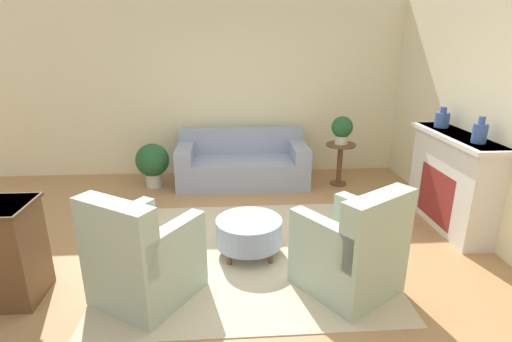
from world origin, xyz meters
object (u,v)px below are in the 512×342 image
vase_mantel_near (442,119)px  potted_plant_floor (153,162)px  armchair_right (352,252)px  vase_mantel_far (480,132)px  armchair_left (142,260)px  ottoman_table (249,232)px  side_table (340,158)px  couch (242,164)px  potted_plant_on_side_table (342,129)px

vase_mantel_near → potted_plant_floor: (-3.79, 1.22, -0.85)m
armchair_right → potted_plant_floor: size_ratio=1.54×
vase_mantel_far → vase_mantel_near: bearing=90.0°
armchair_left → vase_mantel_far: size_ratio=3.69×
ottoman_table → vase_mantel_far: (2.43, 0.14, 0.99)m
armchair_right → side_table: bearing=77.0°
armchair_left → potted_plant_floor: 2.85m
couch → potted_plant_floor: size_ratio=2.94×
ottoman_table → side_table: size_ratio=1.06×
armchair_right → vase_mantel_near: 2.39m
couch → side_table: (1.50, -0.19, 0.13)m
vase_mantel_near → potted_plant_floor: 4.07m
potted_plant_floor → ottoman_table: bearing=-57.4°
armchair_right → side_table: (0.63, 2.72, 0.05)m
vase_mantel_near → armchair_right: bearing=-133.9°
couch → side_table: couch is taller
potted_plant_floor → armchair_left: bearing=-82.0°
couch → side_table: bearing=-7.1°
side_table → vase_mantel_far: vase_mantel_far is taller
ottoman_table → vase_mantel_far: bearing=3.4°
armchair_left → ottoman_table: size_ratio=1.50×
armchair_right → potted_plant_floor: armchair_right is taller
armchair_right → couch: bearing=106.7°
potted_plant_on_side_table → ottoman_table: bearing=-126.9°
vase_mantel_far → potted_plant_floor: vase_mantel_far is taller
couch → armchair_right: 3.03m
couch → vase_mantel_near: bearing=-28.2°
side_table → potted_plant_on_side_table: size_ratio=1.56×
couch → vase_mantel_near: size_ratio=7.83×
vase_mantel_near → vase_mantel_far: size_ratio=0.90×
ottoman_table → couch: bearing=89.6°
armchair_right → side_table: armchair_right is taller
armchair_left → potted_plant_on_side_table: (2.47, 2.72, 0.50)m
armchair_right → vase_mantel_near: (1.55, 1.61, 0.85)m
vase_mantel_near → vase_mantel_far: (-0.00, -0.76, 0.01)m
side_table → armchair_left: bearing=-132.3°
couch → armchair_right: size_ratio=1.90×
armchair_right → vase_mantel_near: vase_mantel_near is taller
ottoman_table → potted_plant_floor: 2.52m
ottoman_table → vase_mantel_near: (2.43, 0.91, 0.98)m
potted_plant_on_side_table → vase_mantel_far: bearing=-63.9°
armchair_left → vase_mantel_far: 3.60m
armchair_left → side_table: (2.47, 2.72, 0.05)m
couch → vase_mantel_near: (2.42, -1.30, 0.94)m
armchair_left → potted_plant_on_side_table: bearing=47.7°
potted_plant_on_side_table → potted_plant_floor: bearing=177.9°
couch → ottoman_table: (-0.02, -2.20, -0.04)m
ottoman_table → potted_plant_floor: size_ratio=1.03×
armchair_right → ottoman_table: bearing=141.7°
couch → armchair_right: (0.87, -2.90, 0.09)m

